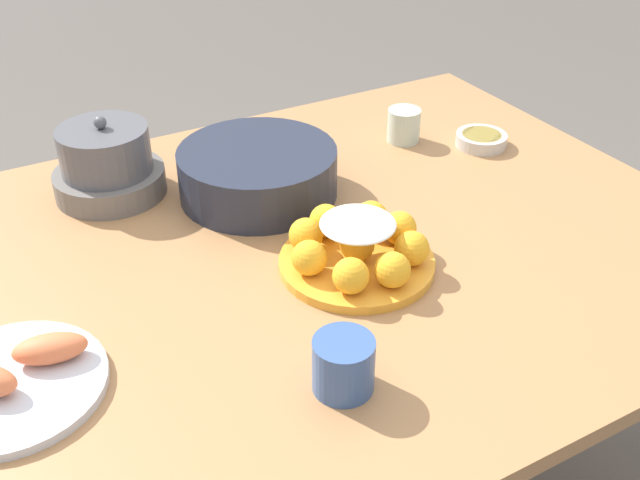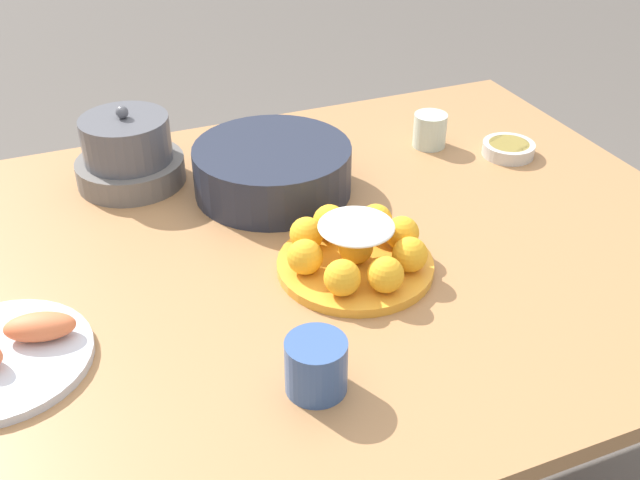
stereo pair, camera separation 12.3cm
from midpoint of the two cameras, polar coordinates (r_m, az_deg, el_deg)
The scene contains 8 objects.
dining_table at distance 1.32m, azimuth 0.16°, elevation -3.64°, with size 1.53×1.09×0.73m.
cake_plate at distance 1.22m, azimuth 5.67°, elevation -0.91°, with size 0.26×0.26×0.09m.
serving_bowl at distance 1.43m, azimuth -1.17°, elevation 5.44°, with size 0.30×0.30×0.09m.
sauce_bowl at distance 1.65m, azimuth 16.28°, elevation 6.65°, with size 0.11×0.11×0.03m.
seafood_platter at distance 1.12m, azimuth -20.23°, elevation -8.23°, with size 0.26×0.26×0.06m.
cup_near at distance 1.00m, azimuth 3.29°, elevation -9.68°, with size 0.08×0.08×0.08m.
cup_far at distance 1.64m, azimuth 10.53°, elevation 8.17°, with size 0.07×0.07×0.07m.
warming_pot at distance 1.49m, azimuth -12.11°, elevation 6.38°, with size 0.21×0.21×0.16m.
Camera 2 is at (-0.35, -1.00, 1.44)m, focal length 42.00 mm.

